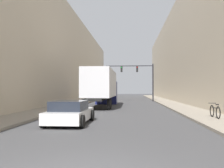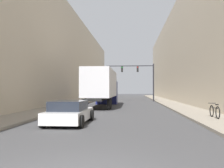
% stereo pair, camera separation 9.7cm
% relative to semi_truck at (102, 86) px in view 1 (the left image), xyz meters
% --- Properties ---
extents(sidewalk_right, '(2.71, 80.00, 0.15)m').
position_rel_semi_truck_xyz_m(sidewalk_right, '(8.02, 8.25, -2.10)').
color(sidewalk_right, gray).
rests_on(sidewalk_right, ground).
extents(sidewalk_left, '(2.71, 80.00, 0.15)m').
position_rel_semi_truck_xyz_m(sidewalk_left, '(-3.89, 8.25, -2.10)').
color(sidewalk_left, gray).
rests_on(sidewalk_left, ground).
extents(building_right, '(6.00, 80.00, 14.32)m').
position_rel_semi_truck_xyz_m(building_right, '(12.37, 8.25, 4.98)').
color(building_right, beige).
rests_on(building_right, ground).
extents(building_left, '(6.00, 80.00, 13.44)m').
position_rel_semi_truck_xyz_m(building_left, '(-8.24, 8.25, 4.54)').
color(building_left, beige).
rests_on(building_left, ground).
extents(semi_truck, '(2.59, 11.83, 3.81)m').
position_rel_semi_truck_xyz_m(semi_truck, '(0.00, 0.00, 0.00)').
color(semi_truck, silver).
rests_on(semi_truck, ground).
extents(sedan_car, '(2.10, 4.29, 1.24)m').
position_rel_semi_truck_xyz_m(sedan_car, '(-0.13, -13.59, -1.58)').
color(sedan_car, silver).
rests_on(sedan_car, ground).
extents(traffic_signal_gantry, '(7.45, 0.35, 5.85)m').
position_rel_semi_truck_xyz_m(traffic_signal_gantry, '(4.62, 12.44, 1.95)').
color(traffic_signal_gantry, black).
rests_on(traffic_signal_gantry, ground).
extents(parked_bicycle, '(0.44, 1.82, 0.86)m').
position_rel_semi_truck_xyz_m(parked_bicycle, '(8.12, -11.40, -1.65)').
color(parked_bicycle, black).
rests_on(parked_bicycle, sidewalk_right).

